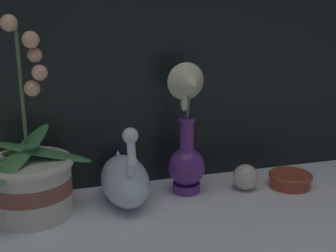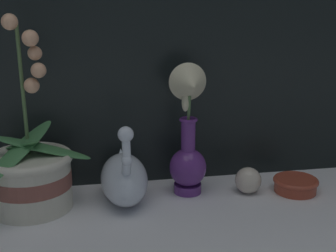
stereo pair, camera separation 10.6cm
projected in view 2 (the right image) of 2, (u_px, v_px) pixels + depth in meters
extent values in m
plane|color=white|center=(167.00, 217.00, 1.01)|extent=(2.80, 2.80, 0.00)
cylinder|color=beige|center=(31.00, 181.00, 1.04)|extent=(0.18, 0.18, 0.13)
cylinder|color=brown|center=(31.00, 179.00, 1.04)|extent=(0.18, 0.18, 0.04)
torus|color=beige|center=(29.00, 158.00, 1.03)|extent=(0.19, 0.19, 0.02)
cylinder|color=#4C6B3D|center=(23.00, 91.00, 0.98)|extent=(0.01, 0.03, 0.29)
ellipsoid|color=#427F47|center=(43.00, 148.00, 1.02)|extent=(0.21, 0.06, 0.07)
ellipsoid|color=#427F47|center=(22.00, 145.00, 1.04)|extent=(0.12, 0.16, 0.07)
ellipsoid|color=#427F47|center=(17.00, 153.00, 0.99)|extent=(0.17, 0.20, 0.10)
sphere|color=#E5A87F|center=(10.00, 22.00, 0.93)|extent=(0.03, 0.03, 0.03)
sphere|color=#E5A87F|center=(30.00, 38.00, 0.94)|extent=(0.03, 0.03, 0.03)
sphere|color=#E5A87F|center=(35.00, 53.00, 0.96)|extent=(0.03, 0.03, 0.03)
sphere|color=#E5A87F|center=(39.00, 70.00, 0.95)|extent=(0.03, 0.03, 0.03)
sphere|color=#E5A87F|center=(32.00, 86.00, 0.97)|extent=(0.03, 0.03, 0.03)
ellipsoid|color=silver|center=(124.00, 179.00, 1.08)|extent=(0.11, 0.20, 0.11)
cone|color=silver|center=(121.00, 161.00, 1.14)|extent=(0.05, 0.08, 0.08)
cylinder|color=silver|center=(126.00, 168.00, 1.00)|extent=(0.02, 0.05, 0.06)
sphere|color=silver|center=(127.00, 160.00, 0.97)|extent=(0.02, 0.02, 0.02)
cylinder|color=silver|center=(126.00, 147.00, 0.97)|extent=(0.02, 0.03, 0.06)
sphere|color=silver|center=(126.00, 134.00, 0.97)|extent=(0.03, 0.03, 0.03)
cylinder|color=#602D7F|center=(188.00, 188.00, 1.14)|extent=(0.07, 0.07, 0.02)
ellipsoid|color=#602D7F|center=(188.00, 167.00, 1.12)|extent=(0.09, 0.09, 0.09)
cylinder|color=#602D7F|center=(188.00, 135.00, 1.10)|extent=(0.03, 0.03, 0.08)
torus|color=#602D7F|center=(188.00, 120.00, 1.09)|extent=(0.04, 0.04, 0.01)
cylinder|color=#567A47|center=(189.00, 106.00, 1.07)|extent=(0.01, 0.02, 0.07)
cone|color=beige|center=(191.00, 85.00, 1.04)|extent=(0.09, 0.07, 0.09)
ellipsoid|color=beige|center=(185.00, 102.00, 1.07)|extent=(0.02, 0.02, 0.04)
sphere|color=beige|center=(248.00, 180.00, 1.13)|extent=(0.06, 0.06, 0.06)
cylinder|color=#A8422D|center=(295.00, 185.00, 1.14)|extent=(0.10, 0.10, 0.03)
torus|color=#A8422D|center=(296.00, 181.00, 1.14)|extent=(0.11, 0.11, 0.01)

